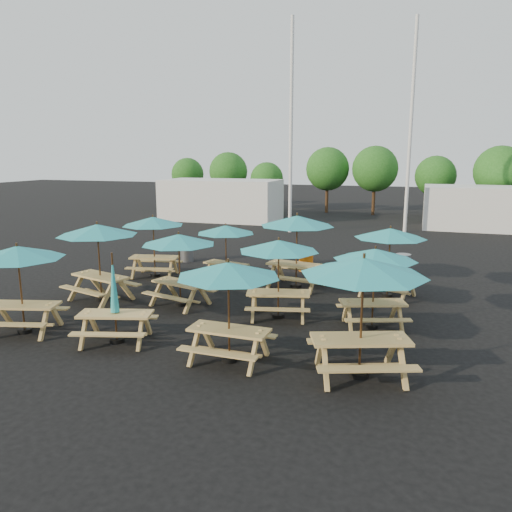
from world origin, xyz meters
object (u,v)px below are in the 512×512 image
(picnic_unit_9, at_px, (364,272))
(picnic_unit_6, at_px, (228,274))
(picnic_unit_1, at_px, (98,233))
(waste_bin_2, at_px, (306,260))
(picnic_unit_2, at_px, (153,224))
(picnic_unit_7, at_px, (279,249))
(picnic_unit_5, at_px, (226,232))
(waste_bin_1, at_px, (275,256))
(picnic_unit_3, at_px, (115,306))
(picnic_unit_11, at_px, (390,236))
(picnic_unit_10, at_px, (375,258))
(waste_bin_3, at_px, (403,266))
(picnic_unit_8, at_px, (297,224))
(waste_bin_0, at_px, (187,251))
(picnic_unit_0, at_px, (18,256))
(picnic_unit_4, at_px, (179,243))

(picnic_unit_9, bearing_deg, picnic_unit_6, 162.36)
(picnic_unit_1, xyz_separation_m, picnic_unit_6, (5.56, -3.15, -0.15))
(picnic_unit_6, height_order, waste_bin_2, picnic_unit_6)
(picnic_unit_2, xyz_separation_m, picnic_unit_7, (5.75, -3.22, -0.03))
(picnic_unit_1, bearing_deg, picnic_unit_5, 66.52)
(waste_bin_1, bearing_deg, picnic_unit_3, -98.54)
(picnic_unit_11, xyz_separation_m, waste_bin_1, (-4.67, 3.10, -1.53))
(picnic_unit_10, xyz_separation_m, waste_bin_2, (-3.13, 5.96, -1.44))
(picnic_unit_7, bearing_deg, picnic_unit_11, 34.48)
(picnic_unit_7, relative_size, waste_bin_3, 3.00)
(picnic_unit_3, distance_m, picnic_unit_11, 8.74)
(picnic_unit_2, relative_size, picnic_unit_10, 0.98)
(picnic_unit_8, height_order, waste_bin_2, picnic_unit_8)
(picnic_unit_11, relative_size, waste_bin_1, 3.17)
(waste_bin_0, bearing_deg, picnic_unit_1, -89.79)
(picnic_unit_9, xyz_separation_m, picnic_unit_11, (0.15, 6.29, -0.25))
(waste_bin_2, bearing_deg, picnic_unit_8, -84.90)
(picnic_unit_0, distance_m, picnic_unit_5, 7.22)
(picnic_unit_1, bearing_deg, waste_bin_3, 50.41)
(picnic_unit_10, bearing_deg, picnic_unit_3, -171.54)
(picnic_unit_10, height_order, waste_bin_2, picnic_unit_10)
(picnic_unit_1, xyz_separation_m, picnic_unit_5, (2.88, 3.44, -0.33))
(picnic_unit_3, height_order, waste_bin_0, picnic_unit_3)
(picnic_unit_3, relative_size, waste_bin_1, 2.48)
(picnic_unit_10, distance_m, waste_bin_1, 7.84)
(picnic_unit_4, distance_m, picnic_unit_6, 4.53)
(picnic_unit_5, distance_m, waste_bin_2, 3.78)
(picnic_unit_9, xyz_separation_m, waste_bin_1, (-4.51, 9.39, -1.78))
(picnic_unit_4, distance_m, picnic_unit_5, 3.15)
(picnic_unit_1, height_order, picnic_unit_9, picnic_unit_9)
(picnic_unit_6, bearing_deg, picnic_unit_4, 131.98)
(picnic_unit_0, xyz_separation_m, picnic_unit_4, (2.78, 3.40, -0.07))
(picnic_unit_6, distance_m, picnic_unit_11, 7.07)
(picnic_unit_9, relative_size, picnic_unit_11, 1.14)
(picnic_unit_0, bearing_deg, waste_bin_1, 51.63)
(waste_bin_1, bearing_deg, waste_bin_3, -3.94)
(picnic_unit_0, distance_m, picnic_unit_7, 6.76)
(picnic_unit_2, distance_m, picnic_unit_9, 10.56)
(picnic_unit_3, distance_m, picnic_unit_4, 3.41)
(picnic_unit_0, distance_m, picnic_unit_10, 9.12)
(picnic_unit_1, distance_m, picnic_unit_5, 4.50)
(picnic_unit_0, distance_m, waste_bin_1, 10.41)
(picnic_unit_4, height_order, waste_bin_1, picnic_unit_4)
(picnic_unit_5, bearing_deg, picnic_unit_4, -79.86)
(picnic_unit_0, xyz_separation_m, picnic_unit_9, (8.58, 0.06, 0.22))
(picnic_unit_8, xyz_separation_m, picnic_unit_10, (2.90, -3.38, -0.32))
(picnic_unit_1, height_order, waste_bin_3, picnic_unit_1)
(waste_bin_1, bearing_deg, picnic_unit_10, -54.44)
(picnic_unit_3, distance_m, waste_bin_3, 11.03)
(picnic_unit_7, height_order, waste_bin_1, picnic_unit_7)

